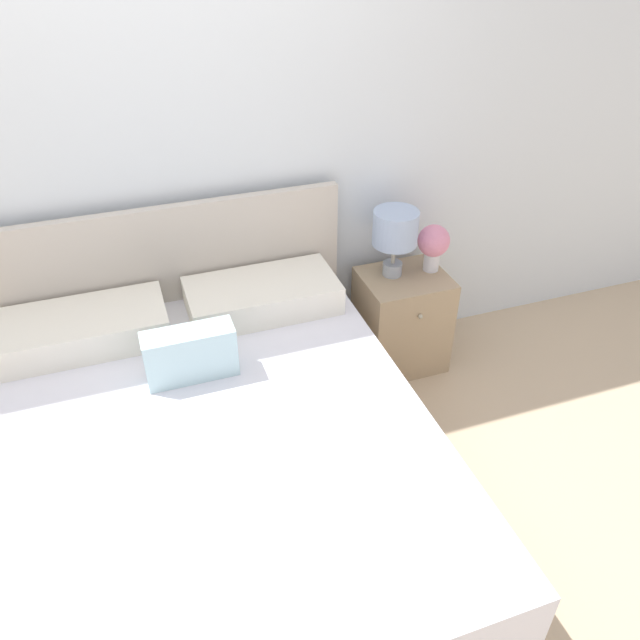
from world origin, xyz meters
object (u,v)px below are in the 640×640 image
(bed, at_px, (213,467))
(flower_vase, at_px, (434,244))
(table_lamp, at_px, (395,231))
(nightstand, at_px, (401,320))

(bed, xyz_separation_m, flower_vase, (1.33, 0.73, 0.40))
(bed, height_order, table_lamp, bed)
(bed, height_order, flower_vase, bed)
(nightstand, distance_m, table_lamp, 0.53)
(table_lamp, bearing_deg, flower_vase, -5.73)
(table_lamp, xyz_separation_m, flower_vase, (0.22, -0.02, -0.10))
(bed, xyz_separation_m, table_lamp, (1.11, 0.76, 0.50))
(nightstand, relative_size, table_lamp, 1.55)
(bed, relative_size, flower_vase, 7.82)
(nightstand, bearing_deg, bed, -148.73)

